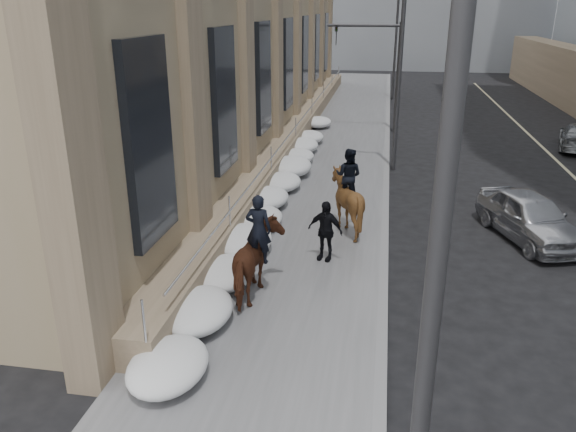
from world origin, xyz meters
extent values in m
plane|color=black|center=(0.00, 0.00, 0.00)|extent=(140.00, 140.00, 0.00)
cube|color=#57585A|center=(0.00, 10.00, 0.06)|extent=(5.00, 80.00, 0.12)
cube|color=slate|center=(2.62, 10.00, 0.06)|extent=(0.24, 80.00, 0.12)
cube|color=#74624B|center=(-2.25, 20.00, 0.45)|extent=(1.10, 44.00, 0.90)
cylinder|color=silver|center=(-1.80, 20.00, 1.35)|extent=(0.06, 42.00, 0.06)
cube|color=black|center=(-2.70, 13.00, 4.00)|extent=(0.20, 2.20, 4.50)
cylinder|color=#2D2D30|center=(2.90, -6.00, 4.00)|extent=(0.18, 0.18, 8.00)
cylinder|color=#2D2D30|center=(2.90, 14.00, 4.00)|extent=(0.18, 0.18, 8.00)
cylinder|color=#2D2D30|center=(2.90, 34.00, 4.00)|extent=(0.18, 0.18, 8.00)
cylinder|color=#2D2D30|center=(3.00, 22.00, 3.00)|extent=(0.20, 0.20, 6.00)
cylinder|color=#2D2D30|center=(1.00, 22.00, 5.80)|extent=(4.00, 0.16, 0.16)
imported|color=black|center=(-0.50, 22.00, 5.30)|extent=(0.18, 0.22, 1.10)
ellipsoid|color=white|center=(-1.45, 0.00, 0.46)|extent=(1.50, 2.10, 0.68)
ellipsoid|color=white|center=(-1.40, 4.00, 0.48)|extent=(1.60, 2.20, 0.72)
ellipsoid|color=white|center=(-1.50, 8.00, 0.44)|extent=(1.40, 2.00, 0.64)
ellipsoid|color=white|center=(-1.35, 12.00, 0.50)|extent=(1.70, 2.30, 0.76)
ellipsoid|color=white|center=(-1.45, 16.00, 0.45)|extent=(1.50, 2.10, 0.66)
imported|color=#412113|center=(-0.43, 1.50, 1.03)|extent=(1.02, 2.18, 1.83)
imported|color=black|center=(-0.43, 1.65, 1.84)|extent=(0.64, 0.42, 1.73)
imported|color=#462B14|center=(1.37, 6.16, 1.09)|extent=(1.95, 2.09, 1.93)
imported|color=black|center=(1.37, 6.31, 1.89)|extent=(0.97, 0.84, 1.72)
imported|color=black|center=(0.95, 3.92, 0.99)|extent=(1.09, 0.69, 1.73)
imported|color=#A9ABB1|center=(7.00, 6.73, 0.74)|extent=(3.05, 4.66, 1.47)
camera|label=1|loc=(2.38, -10.47, 6.87)|focal=35.00mm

